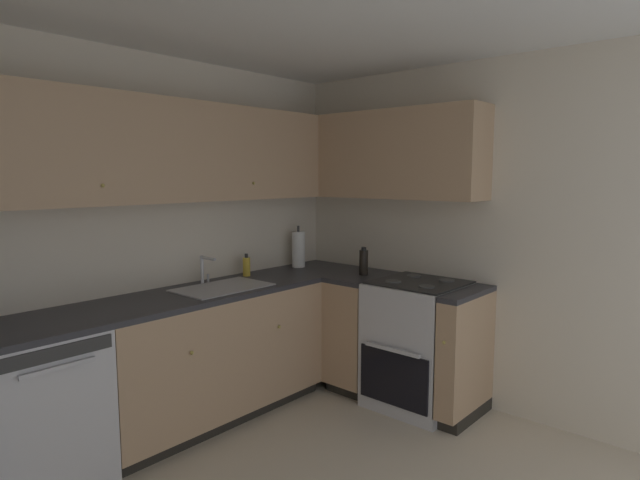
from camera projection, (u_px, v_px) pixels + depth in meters
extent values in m
cube|color=beige|center=(123.00, 244.00, 3.44)|extent=(3.80, 0.05, 2.48)
cube|color=beige|center=(494.00, 238.00, 3.71)|extent=(0.05, 3.44, 2.48)
cube|color=silver|center=(37.00, 411.00, 2.80)|extent=(0.60, 0.60, 0.88)
cube|color=#333333|center=(57.00, 353.00, 2.55)|extent=(0.55, 0.01, 0.07)
cube|color=silver|center=(59.00, 368.00, 2.55)|extent=(0.36, 0.02, 0.02)
cube|color=tan|center=(210.00, 350.00, 3.63)|extent=(1.65, 0.60, 0.79)
cube|color=black|center=(209.00, 409.00, 3.71)|extent=(1.65, 0.54, 0.09)
sphere|color=tan|center=(192.00, 353.00, 3.14)|extent=(0.02, 0.02, 0.02)
sphere|color=tan|center=(279.00, 327.00, 3.68)|extent=(0.02, 0.02, 0.02)
cube|color=#2D2D33|center=(208.00, 292.00, 3.58)|extent=(2.85, 0.60, 0.03)
cube|color=tan|center=(363.00, 328.00, 4.16)|extent=(0.60, 0.34, 0.79)
cube|color=black|center=(365.00, 380.00, 4.23)|extent=(0.54, 0.34, 0.09)
cube|color=tan|center=(466.00, 353.00, 3.58)|extent=(0.60, 0.15, 0.79)
cube|color=black|center=(465.00, 412.00, 3.66)|extent=(0.54, 0.15, 0.09)
sphere|color=tan|center=(444.00, 343.00, 3.33)|extent=(0.02, 0.02, 0.02)
cube|color=#2D2D33|center=(363.00, 277.00, 4.11)|extent=(0.60, 0.34, 0.03)
cube|color=#2D2D33|center=(468.00, 294.00, 3.53)|extent=(0.60, 0.15, 0.03)
cube|color=silver|center=(419.00, 344.00, 3.85)|extent=(0.64, 0.62, 0.91)
cube|color=black|center=(393.00, 378.00, 3.63)|extent=(0.02, 0.55, 0.38)
cube|color=silver|center=(392.00, 350.00, 3.59)|extent=(0.02, 0.43, 0.02)
cube|color=black|center=(420.00, 282.00, 3.80)|extent=(0.59, 0.60, 0.01)
cube|color=silver|center=(441.00, 267.00, 4.01)|extent=(0.03, 0.60, 0.15)
cylinder|color=#4C4C4C|center=(427.00, 287.00, 3.60)|extent=(0.11, 0.11, 0.01)
cylinder|color=#4C4C4C|center=(393.00, 281.00, 3.78)|extent=(0.11, 0.11, 0.01)
cylinder|color=#4C4C4C|center=(447.00, 280.00, 3.81)|extent=(0.11, 0.11, 0.01)
cylinder|color=#4C4C4C|center=(414.00, 276.00, 3.99)|extent=(0.11, 0.11, 0.01)
cube|color=tan|center=(171.00, 152.00, 3.44)|extent=(2.53, 0.32, 0.66)
sphere|color=tan|center=(103.00, 186.00, 2.94)|extent=(0.02, 0.02, 0.02)
sphere|color=tan|center=(254.00, 183.00, 3.77)|extent=(0.02, 0.02, 0.02)
cube|color=tan|center=(381.00, 155.00, 4.06)|extent=(0.32, 1.65, 0.66)
cube|color=#B7B7BC|center=(223.00, 287.00, 3.63)|extent=(0.63, 0.40, 0.01)
cube|color=gray|center=(223.00, 294.00, 3.64)|extent=(0.58, 0.36, 0.09)
cube|color=#99999E|center=(223.00, 292.00, 3.64)|extent=(0.02, 0.35, 0.06)
cylinder|color=silver|center=(202.00, 270.00, 3.77)|extent=(0.02, 0.02, 0.20)
cylinder|color=silver|center=(208.00, 258.00, 3.71)|extent=(0.02, 0.15, 0.02)
cylinder|color=silver|center=(208.00, 278.00, 3.82)|extent=(0.02, 0.02, 0.06)
cylinder|color=gold|center=(247.00, 267.00, 4.06)|extent=(0.06, 0.06, 0.14)
cylinder|color=#262626|center=(246.00, 256.00, 4.05)|extent=(0.03, 0.03, 0.03)
cylinder|color=white|center=(298.00, 249.00, 4.45)|extent=(0.11, 0.11, 0.30)
cylinder|color=#3F3F3F|center=(298.00, 247.00, 4.45)|extent=(0.02, 0.02, 0.36)
cylinder|color=black|center=(364.00, 263.00, 4.09)|extent=(0.07, 0.07, 0.19)
cylinder|color=black|center=(364.00, 249.00, 4.08)|extent=(0.04, 0.04, 0.02)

